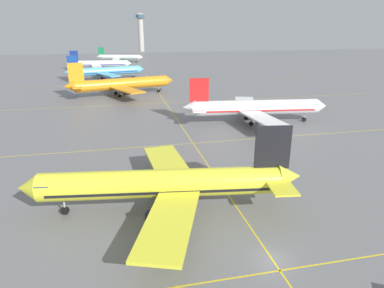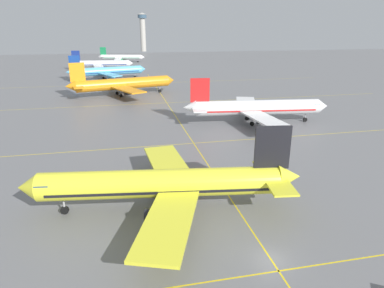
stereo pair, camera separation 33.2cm
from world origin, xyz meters
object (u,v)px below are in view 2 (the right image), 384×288
(airliner_far_right_stand, at_px, (101,64))
(airliner_distant_taxiway, at_px, (121,57))
(airliner_front_gate, at_px, (164,184))
(airliner_third_row, at_px, (122,84))
(airliner_far_left_stand, at_px, (107,71))
(control_tower, at_px, (143,29))
(airliner_second_row, at_px, (256,108))

(airliner_far_right_stand, xyz_separation_m, airliner_distant_taxiway, (11.75, 43.70, -0.33))
(airliner_front_gate, distance_m, airliner_third_row, 84.30)
(airliner_third_row, height_order, airliner_far_left_stand, airliner_third_row)
(airliner_distant_taxiway, relative_size, control_tower, 0.90)
(airliner_second_row, bearing_deg, airliner_far_left_stand, 114.79)
(airliner_second_row, height_order, airliner_far_right_stand, airliner_second_row)
(airliner_third_row, bearing_deg, airliner_far_left_stand, 98.84)
(airliner_far_left_stand, xyz_separation_m, control_tower, (30.94, 180.90, 16.81))
(airliner_third_row, bearing_deg, airliner_front_gate, -87.36)
(airliner_far_right_stand, height_order, airliner_distant_taxiway, airliner_far_right_stand)
(airliner_third_row, distance_m, control_tower, 223.52)
(airliner_front_gate, bearing_deg, airliner_third_row, 92.64)
(airliner_front_gate, bearing_deg, airliner_distant_taxiway, 90.69)
(airliner_front_gate, distance_m, control_tower, 306.91)
(airliner_third_row, distance_m, airliner_distant_taxiway, 120.51)
(airliner_front_gate, xyz_separation_m, control_tower, (20.73, 305.75, 16.71))
(airliner_far_left_stand, bearing_deg, airliner_front_gate, -85.33)
(airliner_distant_taxiway, height_order, control_tower, control_tower)
(airliner_distant_taxiway, bearing_deg, control_tower, 77.07)
(airliner_second_row, distance_m, airliner_far_left_stand, 94.03)
(airliner_third_row, relative_size, airliner_far_left_stand, 1.07)
(airliner_second_row, bearing_deg, airliner_distant_taxiway, 100.86)
(airliner_front_gate, relative_size, control_tower, 1.07)
(airliner_far_right_stand, relative_size, airliner_distant_taxiway, 1.11)
(airliner_second_row, distance_m, airliner_third_row, 55.63)
(airliner_far_right_stand, bearing_deg, airliner_front_gate, -84.95)
(airliner_front_gate, height_order, airliner_distant_taxiway, airliner_front_gate)
(airliner_front_gate, xyz_separation_m, airliner_far_left_stand, (-10.21, 124.85, -0.10))
(airliner_second_row, xyz_separation_m, airliner_distant_taxiway, (-31.68, 165.21, -0.64))
(airliner_distant_taxiway, distance_m, control_tower, 105.12)
(airliner_third_row, height_order, airliner_distant_taxiway, airliner_third_row)
(airliner_far_right_stand, xyz_separation_m, control_tower, (34.95, 144.75, 17.01))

